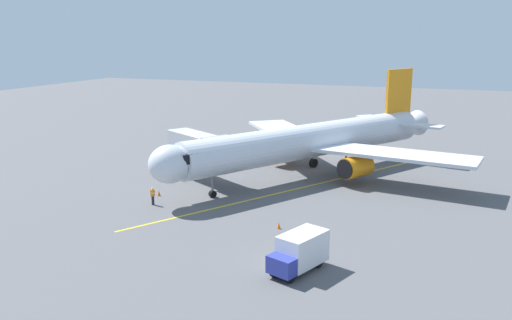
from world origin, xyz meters
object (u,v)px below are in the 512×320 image
at_px(airplane, 313,141).
at_px(safety_cone_nose_right, 159,193).
at_px(safety_cone_nose_left, 279,226).
at_px(box_truck_near_nose, 207,150).
at_px(ground_crew_marshaller, 153,196).
at_px(jet_bridge, 203,148).
at_px(box_truck_portside, 299,252).

xyz_separation_m(airplane, safety_cone_nose_right, (12.21, 13.36, -3.73)).
bearing_deg(airplane, safety_cone_nose_left, 96.39).
xyz_separation_m(airplane, safety_cone_nose_left, (-2.01, 17.90, -3.73)).
xyz_separation_m(box_truck_near_nose, safety_cone_nose_right, (-2.19, 15.43, -1.11)).
xyz_separation_m(ground_crew_marshaller, box_truck_near_nose, (3.19, -18.18, 0.50)).
height_order(ground_crew_marshaller, safety_cone_nose_right, ground_crew_marshaller).
distance_m(airplane, ground_crew_marshaller, 19.86).
xyz_separation_m(jet_bridge, safety_cone_nose_left, (-12.34, 10.89, -3.49)).
bearing_deg(box_truck_near_nose, box_truck_portside, 126.68).
relative_size(airplane, safety_cone_nose_left, 66.29).
height_order(airplane, box_truck_portside, airplane).
distance_m(jet_bridge, safety_cone_nose_left, 16.82).
distance_m(airplane, safety_cone_nose_left, 18.40).
height_order(airplane, jet_bridge, airplane).
height_order(ground_crew_marshaller, box_truck_portside, box_truck_portside).
xyz_separation_m(jet_bridge, box_truck_portside, (-16.23, 18.14, -2.38)).
xyz_separation_m(airplane, box_truck_portside, (-5.89, 25.16, -2.62)).
bearing_deg(ground_crew_marshaller, safety_cone_nose_left, 172.24).
bearing_deg(safety_cone_nose_right, box_truck_near_nose, -81.93).
bearing_deg(box_truck_portside, ground_crew_marshaller, -27.91).
relative_size(box_truck_near_nose, safety_cone_nose_left, 9.05).
relative_size(airplane, jet_bridge, 3.38).
height_order(ground_crew_marshaller, safety_cone_nose_left, ground_crew_marshaller).
bearing_deg(safety_cone_nose_right, ground_crew_marshaller, 110.14).
relative_size(ground_crew_marshaller, safety_cone_nose_right, 3.11).
distance_m(box_truck_near_nose, safety_cone_nose_right, 15.63).
distance_m(box_truck_near_nose, box_truck_portside, 33.95).
bearing_deg(box_truck_portside, jet_bridge, -48.19).
distance_m(jet_bridge, box_truck_near_nose, 10.23).
bearing_deg(safety_cone_nose_right, airplane, -132.42).
bearing_deg(box_truck_near_nose, jet_bridge, 114.06).
xyz_separation_m(ground_crew_marshaller, box_truck_portside, (-17.09, 9.05, 0.50)).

